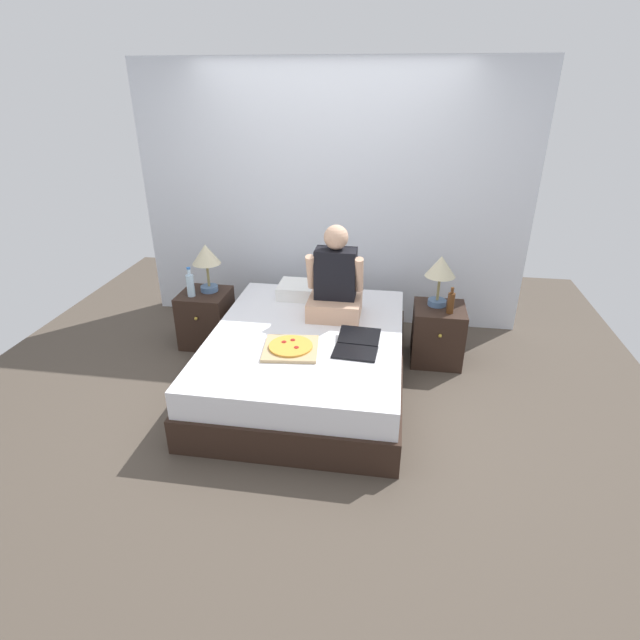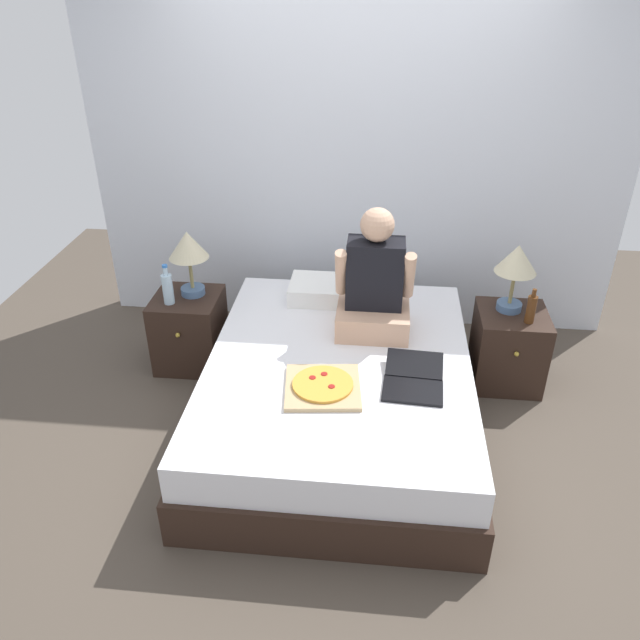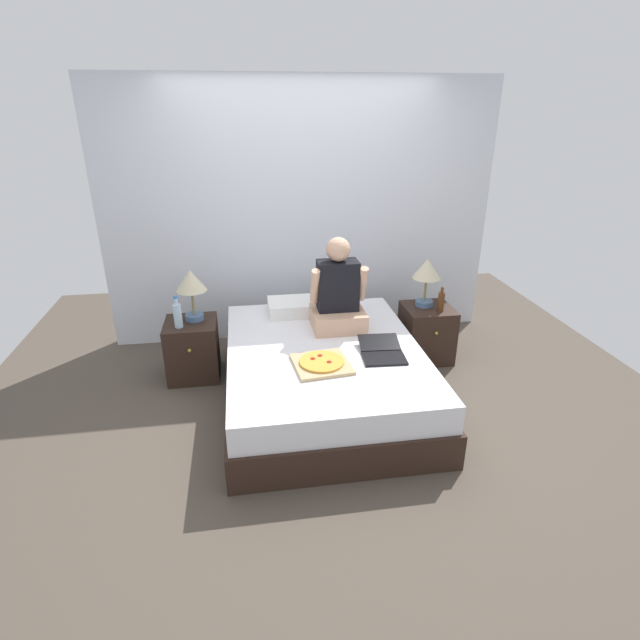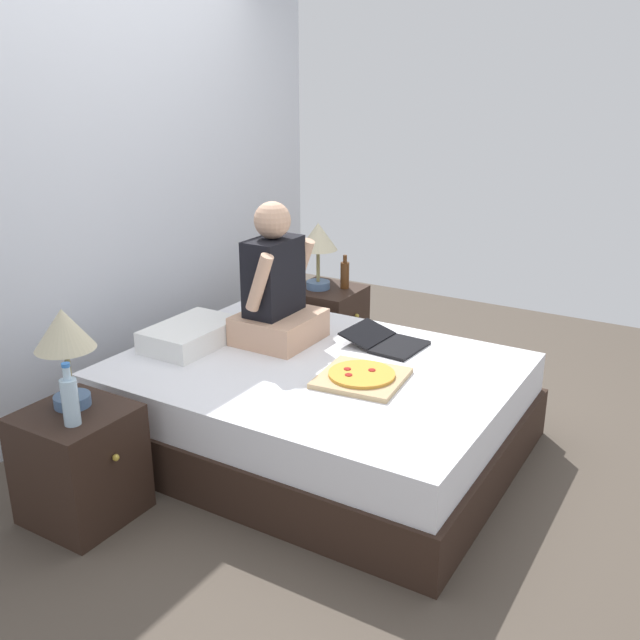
% 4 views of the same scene
% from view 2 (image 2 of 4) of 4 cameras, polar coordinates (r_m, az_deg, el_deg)
% --- Properties ---
extents(ground_plane, '(5.80, 5.80, 0.00)m').
position_cam_2_polar(ground_plane, '(3.90, 1.66, -9.45)').
color(ground_plane, '#4C4238').
extents(wall_back, '(3.80, 0.12, 2.50)m').
position_cam_2_polar(wall_back, '(4.54, 3.30, 14.39)').
color(wall_back, silver).
rests_on(wall_back, ground).
extents(bed, '(1.55, 2.02, 0.48)m').
position_cam_2_polar(bed, '(3.75, 1.71, -6.67)').
color(bed, black).
rests_on(bed, ground).
extents(nightstand_left, '(0.44, 0.47, 0.52)m').
position_cam_2_polar(nightstand_left, '(4.40, -11.83, -0.91)').
color(nightstand_left, black).
rests_on(nightstand_left, ground).
extents(lamp_on_left_nightstand, '(0.26, 0.26, 0.45)m').
position_cam_2_polar(lamp_on_left_nightstand, '(4.16, -11.95, 6.33)').
color(lamp_on_left_nightstand, '#4C6B93').
rests_on(lamp_on_left_nightstand, nightstand_left).
extents(water_bottle, '(0.07, 0.07, 0.28)m').
position_cam_2_polar(water_bottle, '(4.17, -13.76, 2.87)').
color(water_bottle, silver).
rests_on(water_bottle, nightstand_left).
extents(nightstand_right, '(0.44, 0.47, 0.52)m').
position_cam_2_polar(nightstand_right, '(4.30, 16.82, -2.43)').
color(nightstand_right, black).
rests_on(nightstand_right, ground).
extents(lamp_on_right_nightstand, '(0.26, 0.26, 0.45)m').
position_cam_2_polar(lamp_on_right_nightstand, '(4.06, 17.52, 4.94)').
color(lamp_on_right_nightstand, '#4C6B93').
rests_on(lamp_on_right_nightstand, nightstand_right).
extents(beer_bottle, '(0.06, 0.06, 0.23)m').
position_cam_2_polar(beer_bottle, '(4.05, 18.74, 0.99)').
color(beer_bottle, '#512D14').
rests_on(beer_bottle, nightstand_right).
extents(pillow, '(0.52, 0.34, 0.12)m').
position_cam_2_polar(pillow, '(4.21, 0.79, 2.73)').
color(pillow, white).
rests_on(pillow, bed).
extents(person_seated, '(0.47, 0.40, 0.78)m').
position_cam_2_polar(person_seated, '(3.77, 4.98, 3.03)').
color(person_seated, tan).
rests_on(person_seated, bed).
extents(laptop, '(0.34, 0.43, 0.07)m').
position_cam_2_polar(laptop, '(3.43, 8.52, -5.60)').
color(laptop, black).
rests_on(laptop, bed).
extents(pizza_box, '(0.44, 0.44, 0.05)m').
position_cam_2_polar(pizza_box, '(3.36, 0.25, -6.07)').
color(pizza_box, tan).
rests_on(pizza_box, bed).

